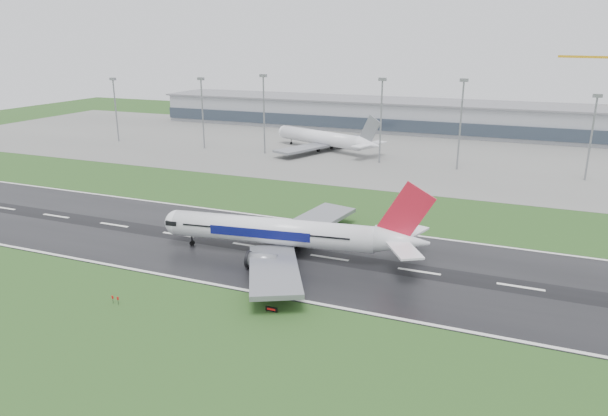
% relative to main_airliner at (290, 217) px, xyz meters
% --- Properties ---
extents(ground, '(520.00, 520.00, 0.00)m').
position_rel_main_airliner_xyz_m(ground, '(-31.29, 1.78, -9.10)').
color(ground, '#214519').
rests_on(ground, ground).
extents(runway, '(400.00, 45.00, 0.10)m').
position_rel_main_airliner_xyz_m(runway, '(-31.29, 1.78, -9.05)').
color(runway, black).
rests_on(runway, ground).
extents(apron, '(400.00, 130.00, 0.08)m').
position_rel_main_airliner_xyz_m(apron, '(-31.29, 126.78, -9.06)').
color(apron, slate).
rests_on(apron, ground).
extents(terminal, '(240.00, 36.00, 15.00)m').
position_rel_main_airliner_xyz_m(terminal, '(-31.29, 186.78, -1.60)').
color(terminal, gray).
rests_on(terminal, ground).
extents(main_airliner, '(67.95, 65.44, 18.00)m').
position_rel_main_airliner_xyz_m(main_airliner, '(0.00, 0.00, 0.00)').
color(main_airliner, white).
rests_on(main_airliner, runway).
extents(parked_airliner, '(74.14, 71.91, 17.05)m').
position_rel_main_airliner_xyz_m(parked_airliner, '(-35.36, 117.89, -0.50)').
color(parked_airliner, white).
rests_on(parked_airliner, apron).
extents(runway_sign, '(2.29, 0.84, 1.04)m').
position_rel_main_airliner_xyz_m(runway_sign, '(7.70, -26.10, -8.58)').
color(runway_sign, black).
rests_on(runway_sign, ground).
extents(floodmast_0, '(0.64, 0.64, 28.46)m').
position_rel_main_airliner_xyz_m(floodmast_0, '(-133.84, 101.78, 5.13)').
color(floodmast_0, gray).
rests_on(floodmast_0, ground).
extents(floodmast_1, '(0.64, 0.64, 29.78)m').
position_rel_main_airliner_xyz_m(floodmast_1, '(-86.31, 101.78, 5.79)').
color(floodmast_1, gray).
rests_on(floodmast_1, ground).
extents(floodmast_2, '(0.64, 0.64, 31.78)m').
position_rel_main_airliner_xyz_m(floodmast_2, '(-56.39, 101.78, 6.79)').
color(floodmast_2, gray).
rests_on(floodmast_2, ground).
extents(floodmast_3, '(0.64, 0.64, 31.63)m').
position_rel_main_airliner_xyz_m(floodmast_3, '(-6.34, 101.78, 6.71)').
color(floodmast_3, gray).
rests_on(floodmast_3, ground).
extents(floodmast_4, '(0.64, 0.64, 32.10)m').
position_rel_main_airliner_xyz_m(floodmast_4, '(23.42, 101.78, 6.95)').
color(floodmast_4, gray).
rests_on(floodmast_4, ground).
extents(floodmast_5, '(0.64, 0.64, 28.22)m').
position_rel_main_airliner_xyz_m(floodmast_5, '(66.57, 101.78, 5.01)').
color(floodmast_5, gray).
rests_on(floodmast_5, ground).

